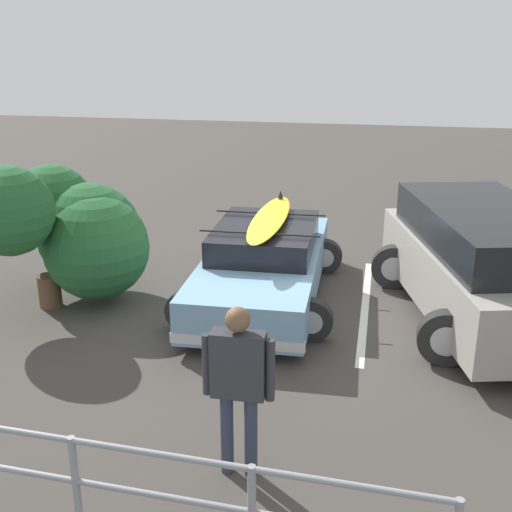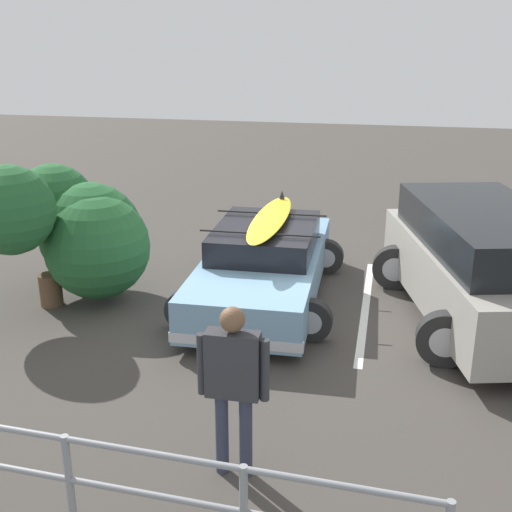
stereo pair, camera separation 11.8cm
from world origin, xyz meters
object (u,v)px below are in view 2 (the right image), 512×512
Objects in this scene: suv_car at (482,264)px; person_bystander at (233,377)px; bush_near_left at (74,230)px; sedan_car at (264,264)px.

person_bystander is at bearing 57.19° from suv_car.
person_bystander reaches higher than suv_car.
person_bystander is 0.69× the size of bush_near_left.
bush_near_left is at bearing 4.48° from suv_car.
sedan_car is 1.72× the size of bush_near_left.
suv_car is at bearing -175.52° from bush_near_left.
suv_car is 1.85× the size of bush_near_left.
suv_car is (-3.33, 0.18, 0.31)m from sedan_car.
suv_car is at bearing 176.85° from sedan_car.
sedan_car is at bearing -167.11° from bush_near_left.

